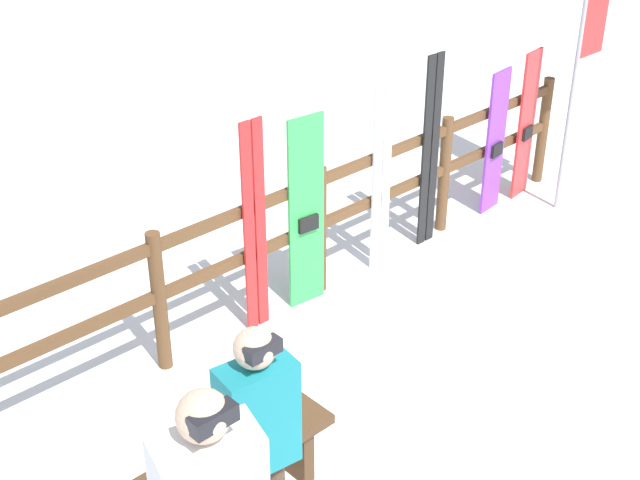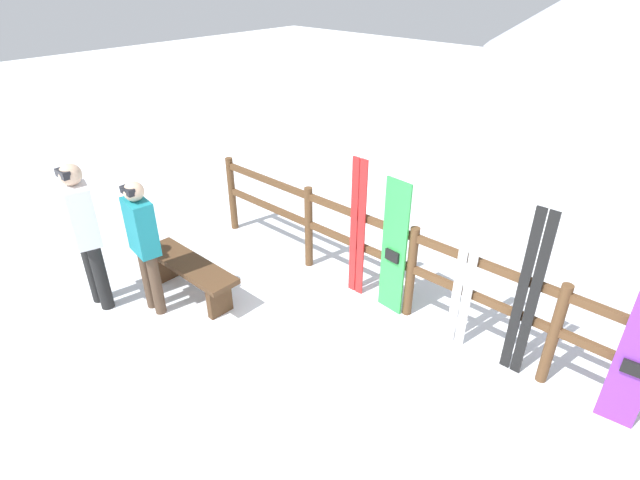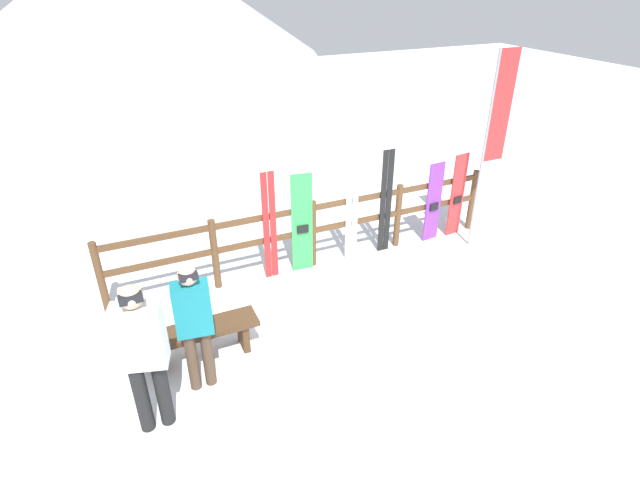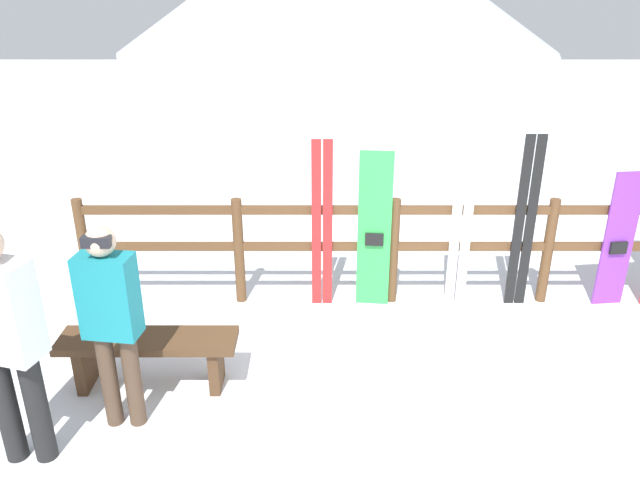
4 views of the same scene
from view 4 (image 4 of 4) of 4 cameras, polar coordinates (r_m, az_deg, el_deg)
ground_plane at (r=4.83m, az=8.86°, el=-15.75°), size 40.00×40.00×0.00m
fence at (r=6.01m, az=6.87°, el=-0.07°), size 6.07×0.10×1.07m
bench at (r=5.07m, az=-15.28°, el=-9.66°), size 1.37×0.36×0.44m
person_white at (r=4.34m, az=-26.79°, el=-7.56°), size 0.49×0.36×1.68m
person_teal at (r=4.45m, az=-18.46°, el=-6.45°), size 0.40×0.26×1.54m
ski_pair_red at (r=5.85m, az=0.30°, el=1.33°), size 0.20×0.02×1.65m
snowboard_green at (r=5.89m, az=5.10°, el=0.80°), size 0.32×0.08×1.55m
ski_pair_white at (r=5.98m, az=12.95°, el=1.76°), size 0.20×0.02×1.76m
ski_pair_black at (r=6.15m, az=18.32°, el=1.45°), size 0.19×0.02×1.70m
snowboard_purple at (r=6.55m, az=25.74°, el=-0.07°), size 0.30×0.08×1.36m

